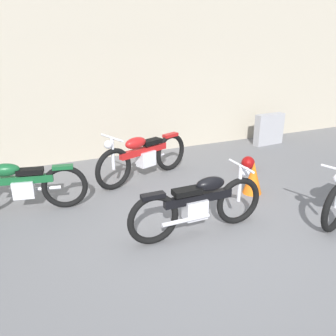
# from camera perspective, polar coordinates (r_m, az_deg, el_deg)

# --- Properties ---
(ground_plane) EXTENTS (40.00, 40.00, 0.00)m
(ground_plane) POSITION_cam_1_polar(r_m,az_deg,el_deg) (4.89, 7.54, -10.43)
(ground_plane) COLOR slate
(building_wall) EXTENTS (18.00, 0.30, 3.60)m
(building_wall) POSITION_cam_1_polar(r_m,az_deg,el_deg) (7.81, -7.24, 15.19)
(building_wall) COLOR #B2A893
(building_wall) RESTS_ON ground_plane
(stone_marker) EXTENTS (0.79, 0.25, 0.76)m
(stone_marker) POSITION_cam_1_polar(r_m,az_deg,el_deg) (9.01, 16.05, 6.06)
(stone_marker) COLOR #9E9EA3
(stone_marker) RESTS_ON ground_plane
(helmet) EXTENTS (0.27, 0.27, 0.27)m
(helmet) POSITION_cam_1_polar(r_m,az_deg,el_deg) (7.22, 12.85, 0.83)
(helmet) COLOR maroon
(helmet) RESTS_ON ground_plane
(traffic_cone) EXTENTS (0.32, 0.32, 0.55)m
(traffic_cone) POSITION_cam_1_polar(r_m,az_deg,el_deg) (6.08, 13.64, -1.57)
(traffic_cone) COLOR orange
(traffic_cone) RESTS_ON ground_plane
(motorcycle_black) EXTENTS (1.98, 0.55, 0.89)m
(motorcycle_black) POSITION_cam_1_polar(r_m,az_deg,el_deg) (4.69, 5.12, -5.83)
(motorcycle_black) COLOR black
(motorcycle_black) RESTS_ON ground_plane
(motorcycle_green) EXTENTS (1.95, 0.65, 0.88)m
(motorcycle_green) POSITION_cam_1_polar(r_m,az_deg,el_deg) (5.68, -23.05, -2.63)
(motorcycle_green) COLOR black
(motorcycle_green) RESTS_ON ground_plane
(motorcycle_red) EXTENTS (2.01, 0.93, 0.95)m
(motorcycle_red) POSITION_cam_1_polar(r_m,az_deg,el_deg) (6.46, -4.06, 1.98)
(motorcycle_red) COLOR black
(motorcycle_red) RESTS_ON ground_plane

